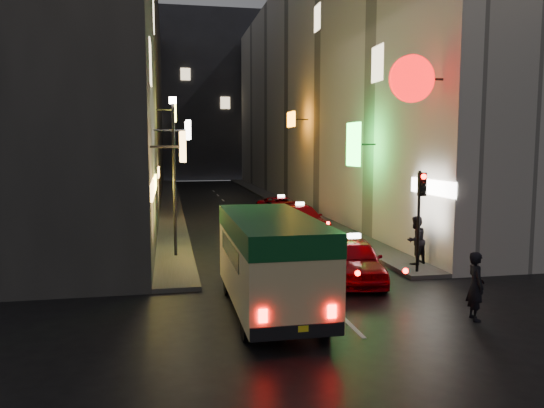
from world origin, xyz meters
TOP-DOWN VIEW (x-y plane):
  - ground at (0.00, 0.00)m, footprint 120.00×120.00m
  - building_left at (-8.00, 33.99)m, footprint 7.51×52.00m
  - building_right at (8.00, 33.99)m, footprint 7.96×52.04m
  - building_far at (0.00, 66.00)m, footprint 30.00×10.00m
  - sidewalk_left at (-4.25, 34.00)m, footprint 1.50×52.00m
  - sidewalk_right at (4.25, 34.00)m, footprint 1.50×52.00m
  - minibus at (-1.79, 5.55)m, footprint 2.16×6.12m
  - taxi_near at (1.59, 8.37)m, footprint 2.94×5.51m
  - taxi_second at (1.28, 13.21)m, footprint 2.03×4.73m
  - taxi_third at (2.17, 18.01)m, footprint 2.55×5.49m
  - taxi_far at (2.52, 24.23)m, footprint 2.57×4.89m
  - pedestrian_crossing at (3.30, 3.94)m, footprint 0.54×0.73m
  - pedestrian_sidewalk at (4.45, 9.67)m, footprint 0.90×0.78m
  - traffic_light at (4.00, 8.47)m, footprint 0.26×0.43m
  - lamp_post at (-4.20, 13.00)m, footprint 0.28×0.28m

SIDE VIEW (x-z plane):
  - ground at x=0.00m, z-range 0.00..0.00m
  - sidewalk_left at x=-4.25m, z-range 0.00..0.15m
  - sidewalk_right at x=4.25m, z-range 0.00..0.15m
  - taxi_far at x=2.52m, z-range -0.08..1.57m
  - taxi_second at x=1.28m, z-range -0.08..1.58m
  - taxi_near at x=1.59m, z-range -0.08..1.75m
  - taxi_third at x=2.17m, z-range -0.08..1.79m
  - pedestrian_crossing at x=3.30m, z-range 0.00..2.03m
  - pedestrian_sidewalk at x=4.45m, z-range 0.15..2.18m
  - minibus at x=-1.79m, z-range 0.35..2.97m
  - traffic_light at x=4.00m, z-range 0.94..4.44m
  - lamp_post at x=-4.20m, z-range 0.61..6.84m
  - building_left at x=-8.00m, z-range 0.00..18.00m
  - building_right at x=8.00m, z-range 0.00..18.00m
  - building_far at x=0.00m, z-range 0.00..22.00m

